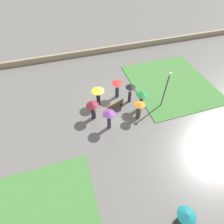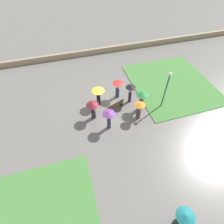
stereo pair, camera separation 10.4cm
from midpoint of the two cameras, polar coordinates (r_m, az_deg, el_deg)
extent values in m
plane|color=#66635E|center=(16.95, -1.15, 3.06)|extent=(90.00, 90.00, 0.00)
cube|color=#427A38|center=(20.18, 18.91, 8.81)|extent=(8.23, 9.09, 0.06)
cube|color=gray|center=(24.17, -7.53, 18.77)|extent=(45.00, 0.35, 0.70)
cube|color=brown|center=(16.11, 1.07, 2.22)|extent=(1.77, 0.98, 0.05)
cube|color=brown|center=(15.84, 1.48, 2.48)|extent=(1.64, 0.64, 0.45)
cube|color=#232326|center=(16.61, 3.16, 2.79)|extent=(0.20, 0.38, 0.40)
cube|color=#232326|center=(15.96, -1.12, 0.49)|extent=(0.20, 0.38, 0.40)
cylinder|color=#474C51|center=(16.14, 17.07, 6.20)|extent=(0.12, 0.12, 3.48)
sphere|color=white|center=(15.02, 18.68, 11.60)|extent=(0.32, 0.32, 0.32)
cylinder|color=#2D2333|center=(16.78, 6.00, 4.95)|extent=(0.37, 0.37, 1.18)
sphere|color=tan|center=(16.32, 6.19, 6.74)|extent=(0.21, 0.21, 0.21)
cylinder|color=#4C4C4F|center=(16.13, 6.27, 7.49)|extent=(0.02, 0.02, 0.35)
cone|color=black|center=(15.96, 6.36, 8.25)|extent=(0.91, 0.91, 0.20)
cylinder|color=#282D47|center=(14.51, -0.79, -3.56)|extent=(0.36, 0.36, 1.19)
sphere|color=brown|center=(13.97, -0.82, -1.77)|extent=(0.21, 0.21, 0.21)
cylinder|color=#4C4C4F|center=(13.76, -0.83, -1.02)|extent=(0.02, 0.02, 0.35)
cone|color=#703389|center=(13.55, -0.84, -0.25)|extent=(1.01, 1.01, 0.20)
cylinder|color=#2D2333|center=(15.38, -5.87, -0.53)|extent=(0.39, 0.39, 1.01)
sphere|color=beige|center=(14.92, -6.05, 1.05)|extent=(0.23, 0.23, 0.23)
cylinder|color=#4C4C4F|center=(14.72, -6.14, 1.81)|extent=(0.02, 0.02, 0.35)
cone|color=maroon|center=(14.50, -6.24, 2.66)|extent=(1.06, 1.06, 0.27)
cylinder|color=black|center=(16.49, -4.20, 4.00)|extent=(0.50, 0.50, 1.10)
sphere|color=tan|center=(16.04, -4.32, 5.69)|extent=(0.21, 0.21, 0.21)
cylinder|color=#4C4C4F|center=(15.86, -4.38, 6.44)|extent=(0.02, 0.02, 0.35)
cone|color=gold|center=(15.68, -4.44, 7.20)|extent=(1.14, 1.14, 0.21)
cylinder|color=#282D47|center=(16.18, 9.56, 2.49)|extent=(0.38, 0.38, 1.18)
sphere|color=brown|center=(15.70, 9.87, 4.29)|extent=(0.22, 0.22, 0.22)
cylinder|color=#4C4C4F|center=(15.51, 10.00, 5.04)|extent=(0.02, 0.02, 0.35)
cone|color=#237A38|center=(15.30, 10.15, 5.90)|extent=(1.09, 1.09, 0.28)
cylinder|color=#282D47|center=(17.24, 1.93, 6.42)|extent=(0.49, 0.49, 1.09)
sphere|color=beige|center=(16.81, 1.99, 8.09)|extent=(0.22, 0.22, 0.22)
cylinder|color=#4C4C4F|center=(16.63, 2.02, 8.85)|extent=(0.02, 0.02, 0.35)
cone|color=red|center=(16.46, 2.04, 9.60)|extent=(1.03, 1.03, 0.20)
cylinder|color=#47382D|center=(15.44, 8.77, -0.54)|extent=(0.43, 0.43, 1.06)
sphere|color=brown|center=(14.97, 9.05, 1.09)|extent=(0.22, 0.22, 0.22)
cylinder|color=#4C4C4F|center=(14.77, 9.18, 1.85)|extent=(0.02, 0.02, 0.35)
cone|color=orange|center=(14.58, 9.30, 2.59)|extent=(0.92, 0.92, 0.19)
cylinder|color=#1E3328|center=(12.13, 21.27, -30.30)|extent=(0.43, 0.43, 1.17)
sphere|color=brown|center=(11.49, 22.33, -29.50)|extent=(0.20, 0.20, 0.20)
cylinder|color=#4C4C4F|center=(11.24, 22.78, -29.15)|extent=(0.02, 0.02, 0.35)
cone|color=#197075|center=(10.96, 23.29, -28.75)|extent=(0.99, 0.99, 0.24)
camera|label=1|loc=(0.05, -89.80, 0.22)|focal=28.00mm
camera|label=2|loc=(0.05, 90.20, -0.22)|focal=28.00mm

